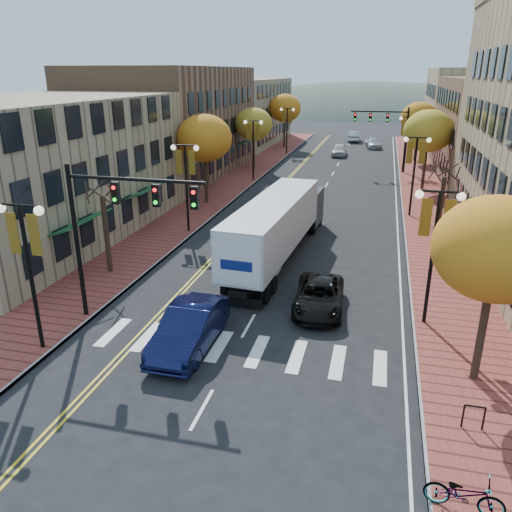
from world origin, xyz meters
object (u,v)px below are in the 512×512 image
Objects in this scene: bicycle at (464,494)px; black_suv at (319,296)px; navy_sedan at (190,328)px; semi_truck at (280,222)px.

black_suv is at bearing 31.83° from bicycle.
navy_sedan is 11.38m from bicycle.
semi_truck reaches higher than navy_sedan.
navy_sedan is at bearing -138.17° from black_suv.
black_suv is at bearing -59.59° from semi_truck.
black_suv is 11.84m from bicycle.
navy_sedan is 1.08× the size of black_suv.
black_suv reaches higher than bicycle.
semi_truck is at bearing 113.33° from black_suv.
semi_truck is 11.20m from navy_sedan.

